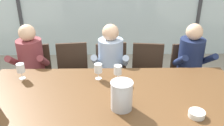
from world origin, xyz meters
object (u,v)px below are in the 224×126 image
at_px(ice_bucket_secondary, 122,95).
at_px(wine_glass_near_bucket, 21,69).
at_px(person_navy_polo, 192,64).
at_px(tasting_bowl, 197,114).
at_px(chair_center, 112,71).
at_px(chair_right_of_center, 147,71).
at_px(person_pale_blue_shirt, 110,64).
at_px(wine_glass_by_left_taster, 118,71).
at_px(person_maroon_top, 30,65).
at_px(wine_glass_center_pour, 98,69).
at_px(chair_near_window_right, 187,72).
at_px(dining_table, 113,98).
at_px(chair_near_curtain, 35,73).
at_px(chair_left_of_center, 73,71).

bearing_deg(ice_bucket_secondary, wine_glass_near_bucket, 152.15).
bearing_deg(person_navy_polo, tasting_bowl, -112.44).
bearing_deg(chair_center, chair_right_of_center, -10.72).
distance_m(chair_right_of_center, wine_glass_near_bucket, 1.64).
bearing_deg(person_pale_blue_shirt, wine_glass_by_left_taster, -79.93).
xyz_separation_m(person_maroon_top, wine_glass_center_pour, (0.90, -0.52, 0.20)).
bearing_deg(wine_glass_by_left_taster, chair_near_window_right, 34.42).
distance_m(chair_center, chair_right_of_center, 0.48).
xyz_separation_m(chair_right_of_center, person_pale_blue_shirt, (-0.51, -0.13, 0.17)).
bearing_deg(dining_table, wine_glass_near_bucket, 163.00).
bearing_deg(wine_glass_near_bucket, chair_near_curtain, 96.02).
bearing_deg(tasting_bowl, person_maroon_top, 145.85).
bearing_deg(chair_near_window_right, wine_glass_near_bucket, -167.07).
height_order(person_maroon_top, wine_glass_near_bucket, person_maroon_top).
xyz_separation_m(person_navy_polo, wine_glass_near_bucket, (-2.02, -0.50, 0.20)).
xyz_separation_m(chair_near_window_right, ice_bucket_secondary, (-0.97, -1.16, 0.39)).
bearing_deg(chair_left_of_center, wine_glass_by_left_taster, -57.71).
bearing_deg(ice_bucket_secondary, chair_near_curtain, 133.47).
bearing_deg(chair_near_curtain, chair_center, -5.00).
bearing_deg(chair_right_of_center, chair_near_curtain, -172.98).
distance_m(chair_left_of_center, person_pale_blue_shirt, 0.57).
distance_m(dining_table, wine_glass_by_left_taster, 0.30).
relative_size(dining_table, person_navy_polo, 2.15).
relative_size(chair_right_of_center, tasting_bowl, 6.37).
bearing_deg(chair_right_of_center, chair_near_window_right, 4.70).
relative_size(chair_left_of_center, wine_glass_near_bucket, 5.00).
bearing_deg(person_pale_blue_shirt, person_maroon_top, -177.20).
xyz_separation_m(chair_left_of_center, person_navy_polo, (1.58, -0.17, 0.17)).
xyz_separation_m(wine_glass_near_bucket, wine_glass_center_pour, (0.82, -0.02, 0.00)).
relative_size(chair_near_curtain, person_pale_blue_shirt, 0.73).
bearing_deg(wine_glass_center_pour, person_maroon_top, 149.94).
height_order(ice_bucket_secondary, wine_glass_by_left_taster, ice_bucket_secondary).
xyz_separation_m(person_navy_polo, wine_glass_center_pour, (-1.19, -0.52, 0.20)).
distance_m(wine_glass_by_left_taster, wine_glass_center_pour, 0.21).
bearing_deg(person_maroon_top, wine_glass_by_left_taster, -27.90).
xyz_separation_m(chair_left_of_center, chair_center, (0.54, -0.02, 0.00)).
relative_size(person_pale_blue_shirt, wine_glass_by_left_taster, 6.84).
distance_m(dining_table, person_pale_blue_shirt, 0.79).
relative_size(chair_right_of_center, wine_glass_center_pour, 5.00).
bearing_deg(chair_left_of_center, wine_glass_center_pour, -67.47).
bearing_deg(wine_glass_center_pour, chair_right_of_center, 45.38).
relative_size(chair_near_curtain, chair_right_of_center, 1.00).
bearing_deg(person_maroon_top, chair_right_of_center, 3.97).
bearing_deg(tasting_bowl, person_pale_blue_shirt, 120.94).
bearing_deg(wine_glass_center_pour, person_navy_polo, 23.45).
xyz_separation_m(chair_left_of_center, chair_right_of_center, (1.02, -0.04, 0.00)).
bearing_deg(chair_center, tasting_bowl, -71.19).
height_order(chair_near_window_right, person_navy_polo, person_navy_polo).
bearing_deg(person_pale_blue_shirt, chair_center, 83.23).
height_order(dining_table, chair_right_of_center, chair_right_of_center).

